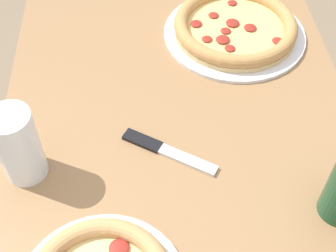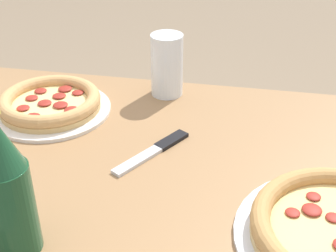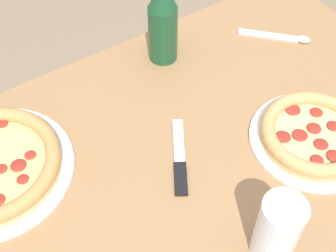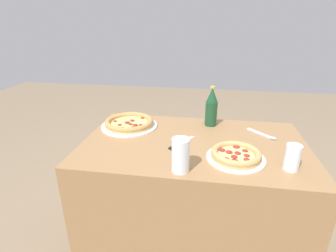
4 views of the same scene
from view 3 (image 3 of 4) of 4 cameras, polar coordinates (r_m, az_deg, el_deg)
table at (r=1.30m, az=2.55°, el=-11.47°), size 1.13×0.70×0.74m
pizza_margherita at (r=1.01m, az=17.36°, el=-1.03°), size 0.26×0.26×0.04m
glass_iced_tea at (r=0.81m, az=13.12°, el=-12.48°), size 0.07×0.07×0.15m
beer_bottle at (r=1.09m, az=-0.65°, el=12.82°), size 0.07×0.07×0.23m
knife at (r=0.95m, az=1.42°, el=-4.07°), size 0.12×0.17×0.01m
spoon at (r=1.24m, az=13.74°, el=10.50°), size 0.14×0.15×0.01m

